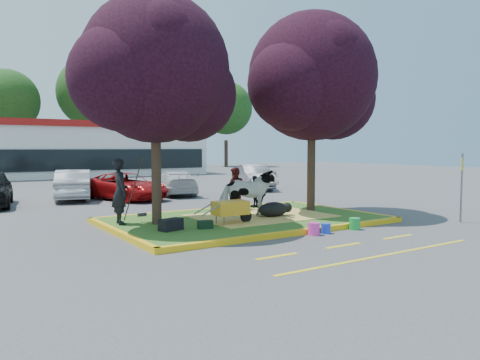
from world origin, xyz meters
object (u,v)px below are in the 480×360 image
calf (273,209)px  handler (120,191)px  car_silver (74,185)px  sign_post (462,180)px  cow (248,193)px  bucket_green (355,224)px  bucket_pink (314,229)px  wheelbarrow (231,208)px  bucket_blue (326,228)px

calf → handler: bearing=166.4°
calf → car_silver: 10.48m
calf → sign_post: size_ratio=0.50×
cow → handler: size_ratio=0.95×
cow → bucket_green: 3.39m
cow → sign_post: (5.51, -3.71, 0.41)m
bucket_pink → wheelbarrow: bearing=124.3°
bucket_green → bucket_pink: size_ratio=0.99×
cow → calf: cow is taller
sign_post → bucket_green: sign_post is taller
sign_post → bucket_green: bearing=142.8°
car_silver → sign_post: bearing=138.6°
handler → bucket_pink: handler is taller
car_silver → handler: bearing=100.3°
wheelbarrow → bucket_green: 3.57m
cow → bucket_pink: bearing=-155.8°
bucket_blue → car_silver: (-3.67, 12.24, 0.54)m
calf → cow: bearing=155.4°
wheelbarrow → car_silver: car_silver is taller
handler → calf: bearing=-101.1°
handler → bucket_blue: size_ratio=6.71×
cow → bucket_blue: cow is taller
calf → bucket_blue: calf is taller
handler → cow: bearing=-98.9°
bucket_green → bucket_blue: bearing=-179.8°
calf → bucket_pink: size_ratio=3.19×
bucket_green → bucket_blue: (-1.12, -0.00, -0.03)m
sign_post → bucket_pink: sign_post is taller
wheelbarrow → bucket_pink: (1.36, -2.00, -0.44)m
calf → bucket_blue: 2.46m
wheelbarrow → sign_post: (6.66, -2.91, 0.71)m
handler → sign_post: size_ratio=0.87×
cow → bucket_green: size_ratio=5.32×
bucket_blue → car_silver: bearing=106.7°
cow → wheelbarrow: 1.44m
handler → bucket_blue: 5.87m
sign_post → bucket_blue: sign_post is taller
bucket_pink → cow: bearing=94.2°
calf → bucket_green: calf is taller
wheelbarrow → car_silver: size_ratio=0.43×
calf → bucket_blue: bearing=-89.6°
bucket_pink → bucket_green: bearing=0.0°
calf → wheelbarrow: bearing=-164.6°
wheelbarrow → car_silver: 10.40m
cow → handler: bearing=96.7°
cow → wheelbarrow: size_ratio=1.01×
wheelbarrow → car_silver: bearing=102.2°
wheelbarrow → bucket_green: (2.92, -2.00, -0.44)m
handler → bucket_blue: bearing=-125.3°
calf → bucket_pink: (-0.50, -2.44, -0.21)m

